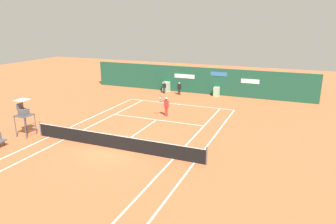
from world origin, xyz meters
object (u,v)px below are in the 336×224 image
at_px(umpire_chair, 24,113).
at_px(tennis_ball_by_sideline, 158,127).
at_px(ball_kid_right_post, 164,87).
at_px(ball_kid_left_post, 179,88).
at_px(tennis_ball_near_service_line, 112,120).
at_px(player_on_baseline, 166,105).

relative_size(umpire_chair, tennis_ball_by_sideline, 38.47).
bearing_deg(umpire_chair, ball_kid_right_post, 166.79).
bearing_deg(ball_kid_left_post, tennis_ball_near_service_line, 85.25).
xyz_separation_m(umpire_chair, ball_kid_left_post, (5.49, 15.83, -0.87)).
distance_m(player_on_baseline, ball_kid_right_post, 8.56).
distance_m(umpire_chair, tennis_ball_near_service_line, 6.61).
distance_m(umpire_chair, tennis_ball_by_sideline, 9.51).
bearing_deg(umpire_chair, tennis_ball_near_service_line, 145.00).
height_order(ball_kid_right_post, tennis_ball_near_service_line, ball_kid_right_post).
relative_size(umpire_chair, ball_kid_right_post, 2.05).
height_order(umpire_chair, player_on_baseline, umpire_chair).
bearing_deg(umpire_chair, player_on_baseline, 138.00).
distance_m(player_on_baseline, ball_kid_left_post, 7.99).
distance_m(umpire_chair, player_on_baseline, 10.84).
height_order(player_on_baseline, ball_kid_left_post, player_on_baseline).
bearing_deg(player_on_baseline, umpire_chair, 63.04).
xyz_separation_m(ball_kid_right_post, ball_kid_left_post, (1.77, 0.00, 0.06)).
xyz_separation_m(umpire_chair, tennis_ball_near_service_line, (3.67, 5.25, -1.63)).
bearing_deg(tennis_ball_by_sideline, ball_kid_right_post, 111.12).
bearing_deg(ball_kid_left_post, tennis_ball_by_sideline, 107.48).
xyz_separation_m(umpire_chair, ball_kid_right_post, (3.72, 15.83, -0.93)).
bearing_deg(ball_kid_right_post, tennis_ball_by_sideline, 106.95).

